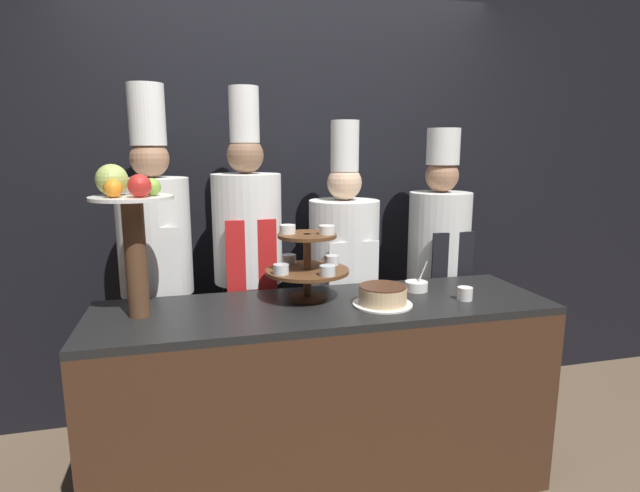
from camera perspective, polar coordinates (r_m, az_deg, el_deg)
wall_back at (r=3.05m, az=-3.71°, el=7.05°), size 10.00×0.06×2.80m
buffet_counter at (r=2.45m, az=0.60°, el=-16.94°), size 2.07×0.61×0.92m
tiered_stand at (r=2.31m, az=-1.46°, el=-1.84°), size 0.39×0.39×0.35m
fruit_pedestal at (r=2.17m, az=-20.88°, el=3.19°), size 0.33×0.33×0.63m
cake_round at (r=2.27m, az=7.17°, el=-5.67°), size 0.27×0.27×0.09m
cup_white at (r=2.42m, az=16.23°, el=-5.25°), size 0.07×0.07×0.06m
serving_bowl_far at (r=2.52m, az=10.95°, el=-4.51°), size 0.11×0.11×0.15m
chef_left at (r=2.69m, az=-18.21°, el=-1.92°), size 0.36×0.36×1.92m
chef_center_left at (r=2.69m, az=-8.20°, el=-1.52°), size 0.36×0.36×1.92m
chef_center_right at (r=2.82m, az=2.72°, el=-3.07°), size 0.39×0.39×1.76m
chef_right at (r=3.03m, az=13.34°, el=-1.73°), size 0.36×0.36×1.73m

